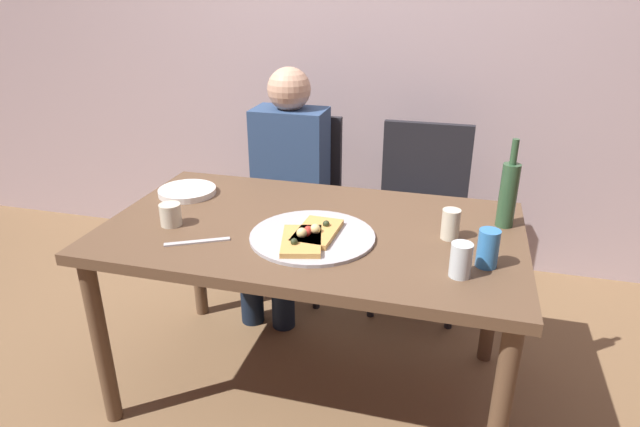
{
  "coord_description": "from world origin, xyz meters",
  "views": [
    {
      "loc": [
        0.49,
        -1.7,
        1.54
      ],
      "look_at": [
        0.03,
        0.01,
        0.78
      ],
      "focal_mm": 30.32,
      "sensor_mm": 36.0,
      "label": 1
    }
  ],
  "objects_px": {
    "pizza_slice_last": "(302,240)",
    "wine_bottle": "(508,193)",
    "soda_can": "(488,248)",
    "pizza_slice_extra": "(317,231)",
    "chair_left": "(295,192)",
    "tumbler_far": "(461,260)",
    "wine_glass": "(171,215)",
    "table_knife": "(197,242)",
    "dining_table": "(312,245)",
    "chair_right": "(421,205)",
    "tumbler_near": "(451,224)",
    "guest_in_sweater": "(285,179)",
    "plate_stack": "(187,191)",
    "pizza_tray": "(312,236)"
  },
  "relations": [
    {
      "from": "pizza_slice_last",
      "to": "wine_bottle",
      "type": "relative_size",
      "value": 0.76
    },
    {
      "from": "soda_can",
      "to": "pizza_slice_extra",
      "type": "bearing_deg",
      "value": 174.34
    },
    {
      "from": "pizza_slice_last",
      "to": "chair_left",
      "type": "relative_size",
      "value": 0.27
    },
    {
      "from": "pizza_slice_extra",
      "to": "chair_left",
      "type": "xyz_separation_m",
      "value": [
        -0.38,
        0.92,
        -0.24
      ]
    },
    {
      "from": "tumbler_far",
      "to": "wine_glass",
      "type": "distance_m",
      "value": 1.03
    },
    {
      "from": "soda_can",
      "to": "table_knife",
      "type": "relative_size",
      "value": 0.55
    },
    {
      "from": "dining_table",
      "to": "pizza_slice_last",
      "type": "xyz_separation_m",
      "value": [
        0.01,
        -0.16,
        0.1
      ]
    },
    {
      "from": "pizza_slice_last",
      "to": "wine_bottle",
      "type": "distance_m",
      "value": 0.75
    },
    {
      "from": "wine_bottle",
      "to": "chair_right",
      "type": "bearing_deg",
      "value": 117.92
    },
    {
      "from": "pizza_slice_extra",
      "to": "table_knife",
      "type": "height_order",
      "value": "pizza_slice_extra"
    },
    {
      "from": "pizza_slice_extra",
      "to": "table_knife",
      "type": "distance_m",
      "value": 0.41
    },
    {
      "from": "wine_glass",
      "to": "chair_right",
      "type": "distance_m",
      "value": 1.29
    },
    {
      "from": "wine_bottle",
      "to": "tumbler_near",
      "type": "bearing_deg",
      "value": -139.55
    },
    {
      "from": "table_knife",
      "to": "guest_in_sweater",
      "type": "height_order",
      "value": "guest_in_sweater"
    },
    {
      "from": "pizza_slice_extra",
      "to": "chair_left",
      "type": "height_order",
      "value": "chair_left"
    },
    {
      "from": "soda_can",
      "to": "plate_stack",
      "type": "relative_size",
      "value": 0.52
    },
    {
      "from": "chair_right",
      "to": "wine_bottle",
      "type": "bearing_deg",
      "value": 117.92
    },
    {
      "from": "plate_stack",
      "to": "pizza_tray",
      "type": "bearing_deg",
      "value": -23.22
    },
    {
      "from": "pizza_slice_last",
      "to": "tumbler_far",
      "type": "height_order",
      "value": "tumbler_far"
    },
    {
      "from": "pizza_slice_extra",
      "to": "tumbler_near",
      "type": "height_order",
      "value": "tumbler_near"
    },
    {
      "from": "pizza_slice_last",
      "to": "tumbler_near",
      "type": "bearing_deg",
      "value": 22.19
    },
    {
      "from": "table_knife",
      "to": "chair_right",
      "type": "bearing_deg",
      "value": -150.38
    },
    {
      "from": "dining_table",
      "to": "wine_bottle",
      "type": "height_order",
      "value": "wine_bottle"
    },
    {
      "from": "pizza_slice_extra",
      "to": "plate_stack",
      "type": "bearing_deg",
      "value": 157.69
    },
    {
      "from": "wine_bottle",
      "to": "chair_right",
      "type": "relative_size",
      "value": 0.36
    },
    {
      "from": "pizza_slice_extra",
      "to": "chair_left",
      "type": "bearing_deg",
      "value": 112.23
    },
    {
      "from": "tumbler_far",
      "to": "wine_glass",
      "type": "bearing_deg",
      "value": 174.06
    },
    {
      "from": "pizza_slice_last",
      "to": "pizza_tray",
      "type": "bearing_deg",
      "value": 76.49
    },
    {
      "from": "pizza_slice_last",
      "to": "table_knife",
      "type": "bearing_deg",
      "value": -169.18
    },
    {
      "from": "wine_glass",
      "to": "pizza_tray",
      "type": "bearing_deg",
      "value": 3.16
    },
    {
      "from": "soda_can",
      "to": "guest_in_sweater",
      "type": "xyz_separation_m",
      "value": [
        -0.94,
        0.82,
        -0.15
      ]
    },
    {
      "from": "dining_table",
      "to": "tumbler_far",
      "type": "bearing_deg",
      "value": -23.44
    },
    {
      "from": "pizza_tray",
      "to": "guest_in_sweater",
      "type": "distance_m",
      "value": 0.86
    },
    {
      "from": "pizza_tray",
      "to": "table_knife",
      "type": "distance_m",
      "value": 0.39
    },
    {
      "from": "pizza_slice_last",
      "to": "guest_in_sweater",
      "type": "height_order",
      "value": "guest_in_sweater"
    },
    {
      "from": "table_knife",
      "to": "chair_left",
      "type": "xyz_separation_m",
      "value": [
        0.01,
        1.06,
        -0.21
      ]
    },
    {
      "from": "dining_table",
      "to": "chair_left",
      "type": "bearing_deg",
      "value": 111.79
    },
    {
      "from": "guest_in_sweater",
      "to": "table_knife",
      "type": "bearing_deg",
      "value": 89.61
    },
    {
      "from": "wine_glass",
      "to": "soda_can",
      "type": "relative_size",
      "value": 0.66
    },
    {
      "from": "pizza_slice_extra",
      "to": "wine_bottle",
      "type": "distance_m",
      "value": 0.69
    },
    {
      "from": "tumbler_far",
      "to": "soda_can",
      "type": "height_order",
      "value": "soda_can"
    },
    {
      "from": "chair_right",
      "to": "wine_glass",
      "type": "bearing_deg",
      "value": 49.08
    },
    {
      "from": "table_knife",
      "to": "chair_right",
      "type": "xyz_separation_m",
      "value": [
        0.67,
        1.06,
        -0.21
      ]
    },
    {
      "from": "pizza_slice_extra",
      "to": "chair_right",
      "type": "distance_m",
      "value": 0.99
    },
    {
      "from": "pizza_slice_extra",
      "to": "guest_in_sweater",
      "type": "height_order",
      "value": "guest_in_sweater"
    },
    {
      "from": "tumbler_far",
      "to": "dining_table",
      "type": "bearing_deg",
      "value": 156.56
    },
    {
      "from": "tumbler_far",
      "to": "plate_stack",
      "type": "bearing_deg",
      "value": 160.26
    },
    {
      "from": "wine_bottle",
      "to": "wine_glass",
      "type": "distance_m",
      "value": 1.21
    },
    {
      "from": "pizza_tray",
      "to": "plate_stack",
      "type": "xyz_separation_m",
      "value": [
        -0.62,
        0.26,
        0.01
      ]
    },
    {
      "from": "pizza_slice_extra",
      "to": "pizza_tray",
      "type": "bearing_deg",
      "value": -158.71
    }
  ]
}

